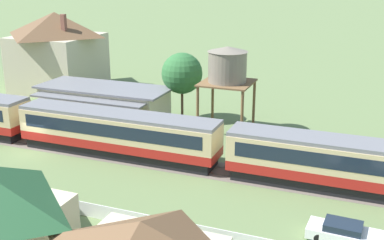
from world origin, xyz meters
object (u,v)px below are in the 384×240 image
at_px(station_building, 105,103).
at_px(water_tower, 227,67).
at_px(yard_tree_1, 182,73).
at_px(station_house_brown_roof, 57,50).
at_px(parked_car_white, 344,233).
at_px(passenger_train, 120,132).

distance_m(station_building, water_tower, 14.45).
bearing_deg(yard_tree_1, station_house_brown_roof, 162.98).
relative_size(water_tower, yard_tree_1, 1.18).
height_order(parked_car_white, yard_tree_1, yard_tree_1).
distance_m(water_tower, parked_car_white, 22.40).
distance_m(station_building, parked_car_white, 31.07).
bearing_deg(parked_car_white, station_house_brown_roof, 150.08).
relative_size(station_house_brown_roof, parked_car_white, 2.36).
xyz_separation_m(station_building, water_tower, (13.58, 1.17, 4.82)).
distance_m(passenger_train, water_tower, 12.74).
bearing_deg(water_tower, parked_car_white, -52.78).
distance_m(station_building, station_house_brown_roof, 16.23).
height_order(station_house_brown_roof, water_tower, station_house_brown_roof).
relative_size(passenger_train, station_building, 4.02).
xyz_separation_m(passenger_train, parked_car_white, (19.77, -7.31, -1.63)).
bearing_deg(water_tower, station_building, -175.09).
bearing_deg(yard_tree_1, parked_car_white, -45.58).
bearing_deg(passenger_train, station_house_brown_roof, 137.29).
distance_m(passenger_train, yard_tree_1, 12.17).
relative_size(passenger_train, water_tower, 6.73).
xyz_separation_m(water_tower, parked_car_white, (13.03, -17.16, -6.11)).
relative_size(passenger_train, station_house_brown_roof, 5.41).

